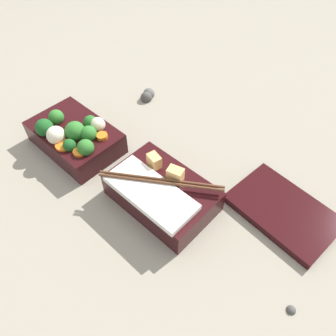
{
  "coord_description": "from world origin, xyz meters",
  "views": [
    {
      "loc": [
        0.37,
        -0.26,
        0.53
      ],
      "look_at": [
        0.09,
        0.04,
        0.05
      ],
      "focal_mm": 35.0,
      "sensor_mm": 36.0,
      "label": 1
    }
  ],
  "objects": [
    {
      "name": "ground_plane",
      "position": [
        0.0,
        0.0,
        0.0
      ],
      "size": [
        3.0,
        3.0,
        0.0
      ],
      "primitive_type": "plane",
      "color": "gray"
    },
    {
      "name": "bento_tray_vegetable",
      "position": [
        -0.14,
        -0.02,
        0.03
      ],
      "size": [
        0.2,
        0.13,
        0.08
      ],
      "color": "black",
      "rests_on": "ground_plane"
    },
    {
      "name": "bento_tray_rice",
      "position": [
        0.11,
        -0.01,
        0.03
      ],
      "size": [
        0.2,
        0.14,
        0.08
      ],
      "color": "black",
      "rests_on": "ground_plane"
    },
    {
      "name": "bento_lid",
      "position": [
        0.29,
        0.14,
        0.01
      ],
      "size": [
        0.2,
        0.14,
        0.02
      ],
      "primitive_type": "cube",
      "rotation": [
        0.0,
        0.0,
        -0.09
      ],
      "color": "black",
      "rests_on": "ground_plane"
    },
    {
      "name": "pebble_0",
      "position": [
        -0.15,
        0.22,
        0.01
      ],
      "size": [
        0.03,
        0.03,
        0.03
      ],
      "primitive_type": "sphere",
      "color": "#595651",
      "rests_on": "ground_plane"
    },
    {
      "name": "pebble_1",
      "position": [
        0.39,
        -0.01,
        0.0
      ],
      "size": [
        0.01,
        0.01,
        0.01
      ],
      "primitive_type": "sphere",
      "color": "#474442",
      "rests_on": "ground_plane"
    },
    {
      "name": "pebble_2",
      "position": [
        -0.15,
        0.21,
        0.01
      ],
      "size": [
        0.03,
        0.03,
        0.03
      ],
      "primitive_type": "sphere",
      "color": "#474442",
      "rests_on": "ground_plane"
    }
  ]
}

